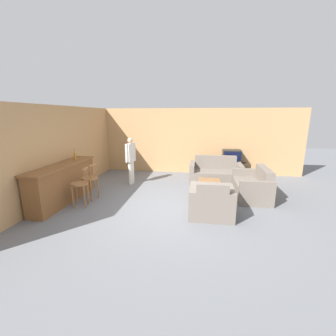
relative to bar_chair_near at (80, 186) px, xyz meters
name	(u,v)px	position (x,y,z in m)	size (l,w,h in m)	color
ground_plane	(168,207)	(2.24, 0.27, -0.55)	(24.00, 24.00, 0.00)	slate
wall_back	(182,141)	(2.24, 4.00, 0.75)	(9.40, 0.08, 2.60)	tan
wall_left	(77,148)	(-0.96, 1.64, 0.75)	(0.08, 8.73, 2.60)	tan
bar_counter	(64,183)	(-0.63, 0.26, -0.02)	(0.55, 2.53, 1.05)	brown
bar_chair_near	(80,186)	(0.00, 0.00, 0.00)	(0.49, 0.49, 1.02)	#996638
bar_chair_mid	(90,180)	(0.00, 0.53, 0.00)	(0.51, 0.51, 1.02)	#996638
couch_far	(215,174)	(3.57, 2.67, -0.23)	(1.77, 0.96, 0.92)	#70665B
armchair_near	(211,203)	(3.33, -0.10, -0.23)	(1.02, 0.91, 0.89)	#70665B
loveseat_right	(253,187)	(4.56, 1.35, -0.23)	(0.88, 1.53, 0.88)	#70665B
coffee_table	(210,184)	(3.32, 1.24, -0.19)	(0.64, 1.08, 0.42)	brown
tv_unit	(231,170)	(4.21, 3.66, -0.29)	(1.18, 0.48, 0.52)	#2D2319
tv	(232,157)	(4.21, 3.66, 0.23)	(0.68, 0.49, 0.51)	black
bottle	(75,155)	(-0.61, 0.89, 0.64)	(0.06, 0.06, 0.31)	#B27A23
book_on_table	(208,185)	(3.29, 0.99, -0.12)	(0.21, 0.21, 0.02)	#B7AD99
person_by_window	(131,158)	(0.68, 2.11, 0.36)	(0.26, 0.49, 1.60)	silver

